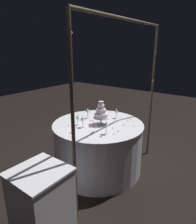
# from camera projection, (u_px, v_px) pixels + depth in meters

# --- Properties ---
(ground_plane) EXTENTS (12.00, 12.00, 0.00)m
(ground_plane) POSITION_uv_depth(u_px,v_px,m) (98.00, 169.00, 3.19)
(ground_plane) COLOR black
(decorative_arch) EXTENTS (1.91, 0.04, 2.15)m
(decorative_arch) POSITION_uv_depth(u_px,v_px,m) (124.00, 83.00, 2.53)
(decorative_arch) COLOR #473D2D
(decorative_arch) RESTS_ON ground
(main_table) EXTENTS (1.32, 1.32, 0.76)m
(main_table) POSITION_uv_depth(u_px,v_px,m) (98.00, 147.00, 3.07)
(main_table) COLOR white
(main_table) RESTS_ON ground
(side_table) EXTENTS (0.49, 0.49, 0.74)m
(side_table) POSITION_uv_depth(u_px,v_px,m) (42.00, 204.00, 1.97)
(side_table) COLOR white
(side_table) RESTS_ON ground
(tiered_cake) EXTENTS (0.22, 0.22, 0.34)m
(tiered_cake) POSITION_uv_depth(u_px,v_px,m) (101.00, 113.00, 2.88)
(tiered_cake) COLOR silver
(tiered_cake) RESTS_ON main_table
(wine_glass_0) EXTENTS (0.06, 0.06, 0.16)m
(wine_glass_0) POSITION_uv_depth(u_px,v_px,m) (78.00, 117.00, 2.87)
(wine_glass_0) COLOR silver
(wine_glass_0) RESTS_ON main_table
(wine_glass_1) EXTENTS (0.06, 0.06, 0.16)m
(wine_glass_1) POSITION_uv_depth(u_px,v_px,m) (88.00, 110.00, 3.15)
(wine_glass_1) COLOR silver
(wine_glass_1) RESTS_ON main_table
(wine_glass_2) EXTENTS (0.07, 0.07, 0.17)m
(wine_glass_2) POSITION_uv_depth(u_px,v_px,m) (106.00, 124.00, 2.56)
(wine_glass_2) COLOR silver
(wine_glass_2) RESTS_ON main_table
(wine_glass_3) EXTENTS (0.06, 0.06, 0.17)m
(wine_glass_3) POSITION_uv_depth(u_px,v_px,m) (116.00, 111.00, 3.14)
(wine_glass_3) COLOR silver
(wine_glass_3) RESTS_ON main_table
(wine_glass_4) EXTENTS (0.06, 0.06, 0.17)m
(wine_glass_4) POSITION_uv_depth(u_px,v_px,m) (83.00, 119.00, 2.78)
(wine_glass_4) COLOR silver
(wine_glass_4) RESTS_ON main_table
(cake_knife) EXTENTS (0.29, 0.11, 0.01)m
(cake_knife) POSITION_uv_depth(u_px,v_px,m) (92.00, 133.00, 2.63)
(cake_knife) COLOR silver
(cake_knife) RESTS_ON main_table
(rose_petal_0) EXTENTS (0.03, 0.04, 0.00)m
(rose_petal_0) POSITION_uv_depth(u_px,v_px,m) (94.00, 127.00, 2.83)
(rose_petal_0) COLOR #C61951
(rose_petal_0) RESTS_ON main_table
(rose_petal_1) EXTENTS (0.03, 0.02, 0.00)m
(rose_petal_1) POSITION_uv_depth(u_px,v_px,m) (127.00, 121.00, 3.05)
(rose_petal_1) COLOR #C61951
(rose_petal_1) RESTS_ON main_table
(rose_petal_2) EXTENTS (0.04, 0.04, 0.00)m
(rose_petal_2) POSITION_uv_depth(u_px,v_px,m) (106.00, 116.00, 3.29)
(rose_petal_2) COLOR #C61951
(rose_petal_2) RESTS_ON main_table
(rose_petal_3) EXTENTS (0.04, 0.03, 0.00)m
(rose_petal_3) POSITION_uv_depth(u_px,v_px,m) (70.00, 133.00, 2.62)
(rose_petal_3) COLOR #C61951
(rose_petal_3) RESTS_ON main_table
(rose_petal_4) EXTENTS (0.04, 0.03, 0.00)m
(rose_petal_4) POSITION_uv_depth(u_px,v_px,m) (93.00, 121.00, 3.07)
(rose_petal_4) COLOR #C61951
(rose_petal_4) RESTS_ON main_table
(rose_petal_5) EXTENTS (0.03, 0.04, 0.00)m
(rose_petal_5) POSITION_uv_depth(u_px,v_px,m) (113.00, 128.00, 2.78)
(rose_petal_5) COLOR #C61951
(rose_petal_5) RESTS_ON main_table
(rose_petal_6) EXTENTS (0.03, 0.03, 0.00)m
(rose_petal_6) POSITION_uv_depth(u_px,v_px,m) (68.00, 125.00, 2.88)
(rose_petal_6) COLOR #C61951
(rose_petal_6) RESTS_ON main_table
(rose_petal_7) EXTENTS (0.03, 0.02, 0.00)m
(rose_petal_7) POSITION_uv_depth(u_px,v_px,m) (76.00, 128.00, 2.80)
(rose_petal_7) COLOR #C61951
(rose_petal_7) RESTS_ON main_table
(rose_petal_8) EXTENTS (0.03, 0.03, 0.00)m
(rose_petal_8) POSITION_uv_depth(u_px,v_px,m) (130.00, 119.00, 3.13)
(rose_petal_8) COLOR #C61951
(rose_petal_8) RESTS_ON main_table
(rose_petal_9) EXTENTS (0.03, 0.04, 0.00)m
(rose_petal_9) POSITION_uv_depth(u_px,v_px,m) (134.00, 126.00, 2.86)
(rose_petal_9) COLOR #C61951
(rose_petal_9) RESTS_ON main_table
(rose_petal_10) EXTENTS (0.04, 0.05, 0.00)m
(rose_petal_10) POSITION_uv_depth(u_px,v_px,m) (101.00, 137.00, 2.52)
(rose_petal_10) COLOR #C61951
(rose_petal_10) RESTS_ON main_table
(rose_petal_11) EXTENTS (0.03, 0.03, 0.00)m
(rose_petal_11) POSITION_uv_depth(u_px,v_px,m) (114.00, 134.00, 2.59)
(rose_petal_11) COLOR #C61951
(rose_petal_11) RESTS_ON main_table
(rose_petal_12) EXTENTS (0.04, 0.02, 0.00)m
(rose_petal_12) POSITION_uv_depth(u_px,v_px,m) (118.00, 131.00, 2.67)
(rose_petal_12) COLOR #C61951
(rose_petal_12) RESTS_ON main_table
(rose_petal_13) EXTENTS (0.03, 0.03, 0.00)m
(rose_petal_13) POSITION_uv_depth(u_px,v_px,m) (91.00, 121.00, 3.06)
(rose_petal_13) COLOR #C61951
(rose_petal_13) RESTS_ON main_table
(rose_petal_14) EXTENTS (0.03, 0.03, 0.00)m
(rose_petal_14) POSITION_uv_depth(u_px,v_px,m) (74.00, 130.00, 2.72)
(rose_petal_14) COLOR #C61951
(rose_petal_14) RESTS_ON main_table
(rose_petal_15) EXTENTS (0.04, 0.04, 0.00)m
(rose_petal_15) POSITION_uv_depth(u_px,v_px,m) (123.00, 125.00, 2.90)
(rose_petal_15) COLOR #C61951
(rose_petal_15) RESTS_ON main_table
(rose_petal_16) EXTENTS (0.03, 0.02, 0.00)m
(rose_petal_16) POSITION_uv_depth(u_px,v_px,m) (90.00, 124.00, 2.92)
(rose_petal_16) COLOR #C61951
(rose_petal_16) RESTS_ON main_table
(rose_petal_17) EXTENTS (0.05, 0.04, 0.00)m
(rose_petal_17) POSITION_uv_depth(u_px,v_px,m) (89.00, 124.00, 2.92)
(rose_petal_17) COLOR #C61951
(rose_petal_17) RESTS_ON main_table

